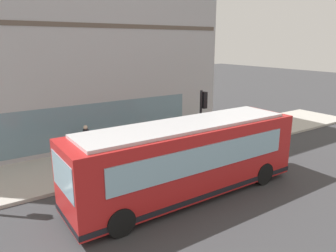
{
  "coord_description": "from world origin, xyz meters",
  "views": [
    {
      "loc": [
        -9.97,
        6.15,
        6.16
      ],
      "look_at": [
        2.0,
        -1.91,
        2.34
      ],
      "focal_mm": 33.97,
      "sensor_mm": 36.0,
      "label": 1
    }
  ],
  "objects_px": {
    "pedestrian_near_hydrant": "(86,139)",
    "newspaper_vending_box": "(195,127)",
    "city_bus_nearside": "(187,159)",
    "traffic_light_near_corner": "(203,109)",
    "fire_hydrant": "(192,141)"
  },
  "relations": [
    {
      "from": "city_bus_nearside",
      "to": "pedestrian_near_hydrant",
      "type": "relative_size",
      "value": 5.79
    },
    {
      "from": "pedestrian_near_hydrant",
      "to": "newspaper_vending_box",
      "type": "xyz_separation_m",
      "value": [
        0.16,
        -7.56,
        -0.55
      ]
    },
    {
      "from": "fire_hydrant",
      "to": "city_bus_nearside",
      "type": "bearing_deg",
      "value": 139.5
    },
    {
      "from": "city_bus_nearside",
      "to": "newspaper_vending_box",
      "type": "xyz_separation_m",
      "value": [
        6.47,
        -5.59,
        -0.95
      ]
    },
    {
      "from": "pedestrian_near_hydrant",
      "to": "newspaper_vending_box",
      "type": "bearing_deg",
      "value": -88.76
    },
    {
      "from": "city_bus_nearside",
      "to": "fire_hydrant",
      "type": "bearing_deg",
      "value": -40.5
    },
    {
      "from": "city_bus_nearside",
      "to": "pedestrian_near_hydrant",
      "type": "xyz_separation_m",
      "value": [
        6.31,
        1.97,
        -0.4
      ]
    },
    {
      "from": "fire_hydrant",
      "to": "pedestrian_near_hydrant",
      "type": "distance_m",
      "value": 6.06
    },
    {
      "from": "newspaper_vending_box",
      "to": "city_bus_nearside",
      "type": "bearing_deg",
      "value": 139.17
    },
    {
      "from": "fire_hydrant",
      "to": "pedestrian_near_hydrant",
      "type": "relative_size",
      "value": 0.43
    },
    {
      "from": "city_bus_nearside",
      "to": "pedestrian_near_hydrant",
      "type": "bearing_deg",
      "value": 17.33
    },
    {
      "from": "city_bus_nearside",
      "to": "pedestrian_near_hydrant",
      "type": "height_order",
      "value": "city_bus_nearside"
    },
    {
      "from": "pedestrian_near_hydrant",
      "to": "newspaper_vending_box",
      "type": "relative_size",
      "value": 1.93
    },
    {
      "from": "city_bus_nearside",
      "to": "traffic_light_near_corner",
      "type": "bearing_deg",
      "value": -47.05
    },
    {
      "from": "city_bus_nearside",
      "to": "traffic_light_near_corner",
      "type": "distance_m",
      "value": 5.13
    }
  ]
}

